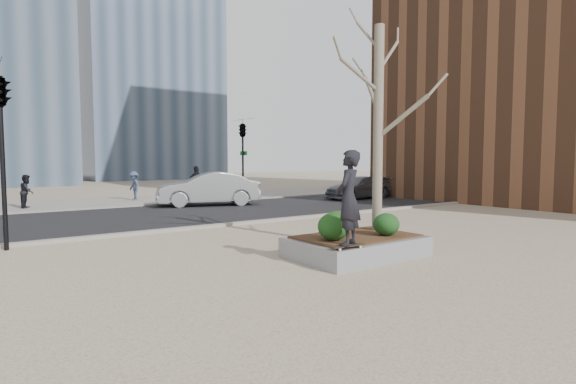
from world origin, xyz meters
TOP-DOWN VIEW (x-y plane):
  - ground at (0.00, 0.00)m, footprint 120.00×120.00m
  - street at (0.00, 10.00)m, footprint 60.00×8.00m
  - far_sidewalk at (0.00, 17.00)m, footprint 60.00×6.00m
  - planter at (1.00, 0.00)m, footprint 3.00×2.00m
  - planter_mulch at (1.00, 0.00)m, footprint 2.70×1.70m
  - sycamore_tree at (2.00, 0.30)m, footprint 2.80×2.80m
  - shrub_left at (0.17, -0.15)m, footprint 0.71×0.71m
  - shrub_middle at (0.83, 0.46)m, footprint 0.63×0.63m
  - shrub_right at (1.57, -0.40)m, footprint 0.61×0.61m
  - skateboard at (-0.10, -0.88)m, footprint 0.79×0.27m
  - skateboarder at (-0.10, -0.88)m, footprint 0.83×0.74m
  - car_silver at (3.29, 12.45)m, footprint 5.18×3.18m
  - car_third at (11.98, 10.96)m, footprint 4.33×1.78m
  - pedestrian_a at (-3.95, 16.25)m, footprint 0.82×0.91m
  - pedestrian_b at (1.24, 17.34)m, footprint 0.64×1.05m
  - pedestrian_c at (3.97, 15.21)m, footprint 1.10×0.46m
  - traffic_light_near at (-5.50, 5.60)m, footprint 0.60×2.48m
  - traffic_light_far at (6.50, 14.60)m, footprint 0.60×2.48m

SIDE VIEW (x-z plane):
  - ground at x=0.00m, z-range 0.00..0.00m
  - street at x=0.00m, z-range 0.00..0.02m
  - far_sidewalk at x=0.00m, z-range 0.00..0.02m
  - planter at x=1.00m, z-range 0.00..0.45m
  - planter_mulch at x=1.00m, z-range 0.45..0.49m
  - skateboard at x=-0.10m, z-range 0.45..0.53m
  - car_third at x=11.98m, z-range 0.02..1.27m
  - shrub_right at x=1.57m, z-range 0.49..1.00m
  - shrub_middle at x=0.83m, z-range 0.49..1.03m
  - pedestrian_a at x=-3.95m, z-range 0.02..1.55m
  - shrub_left at x=0.17m, z-range 0.49..1.09m
  - pedestrian_b at x=1.24m, z-range 0.02..1.60m
  - car_silver at x=3.29m, z-range 0.02..1.63m
  - pedestrian_c at x=3.97m, z-range 0.02..1.89m
  - skateboarder at x=-0.10m, z-range 0.53..2.43m
  - traffic_light_near at x=-5.50m, z-range 0.00..4.50m
  - traffic_light_far at x=6.50m, z-range 0.00..4.50m
  - sycamore_tree at x=2.00m, z-range 0.49..7.09m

